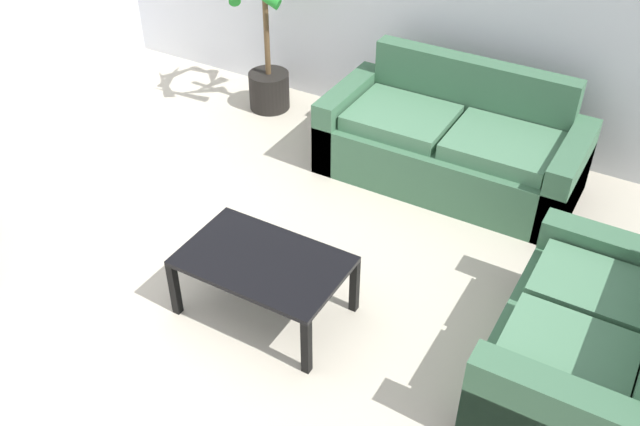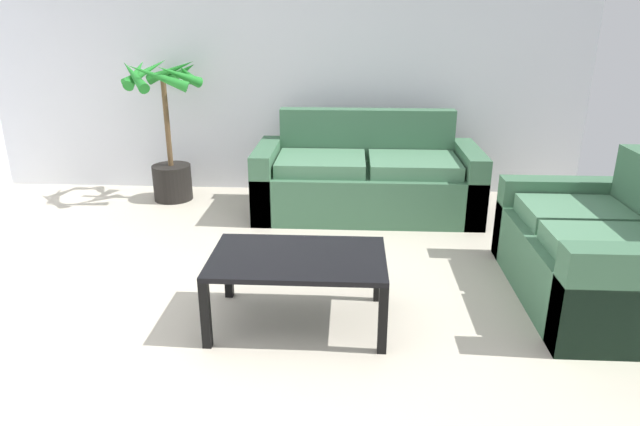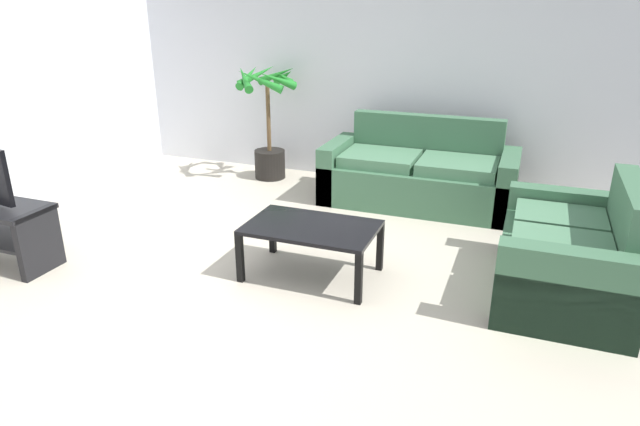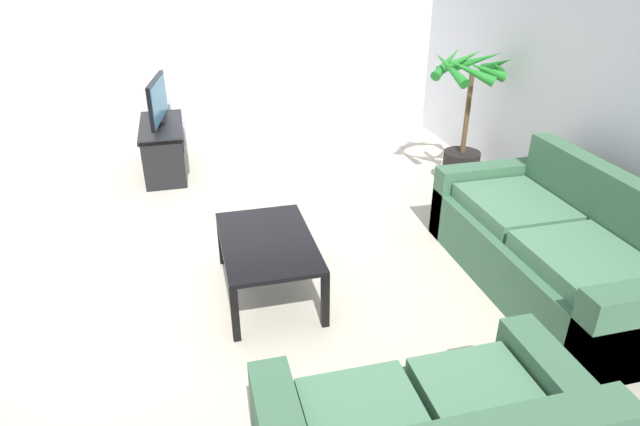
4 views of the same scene
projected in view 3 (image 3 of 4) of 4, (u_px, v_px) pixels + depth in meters
The scene contains 6 objects.
ground_plane at pixel (251, 282), 4.39m from camera, with size 6.60×6.60×0.00m, color beige.
wall_back at pixel (365, 66), 6.52m from camera, with size 6.00×0.06×2.70m, color silver.
couch_main at pixel (419, 176), 5.99m from camera, with size 2.00×0.90×0.90m.
couch_loveseat at pixel (568, 257), 4.13m from camera, with size 0.90×1.45×0.90m.
coffee_table at pixel (311, 232), 4.37m from camera, with size 1.01×0.64×0.43m.
potted_palm at pixel (268, 126), 6.73m from camera, with size 0.79×0.80×1.37m.
Camera 3 is at (1.90, -3.45, 2.08)m, focal length 31.35 mm.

